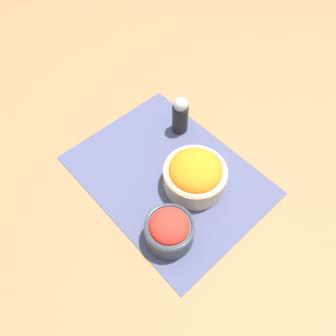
# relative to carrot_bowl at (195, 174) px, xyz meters

# --- Properties ---
(ground_plane) EXTENTS (3.00, 3.00, 0.00)m
(ground_plane) POSITION_rel_carrot_bowl_xyz_m (0.06, 0.03, -0.05)
(ground_plane) COLOR olive
(placemat) EXTENTS (0.49, 0.37, 0.00)m
(placemat) POSITION_rel_carrot_bowl_xyz_m (0.06, 0.03, -0.05)
(placemat) COLOR #474C70
(placemat) RESTS_ON ground_plane
(carrot_bowl) EXTENTS (0.16, 0.16, 0.09)m
(carrot_bowl) POSITION_rel_carrot_bowl_xyz_m (0.00, 0.00, 0.00)
(carrot_bowl) COLOR #C6B28E
(carrot_bowl) RESTS_ON placemat
(tomato_bowl) EXTENTS (0.11, 0.11, 0.09)m
(tomato_bowl) POSITION_rel_carrot_bowl_xyz_m (-0.06, 0.14, -0.00)
(tomato_bowl) COLOR #333842
(tomato_bowl) RESTS_ON placemat
(pepper_shaker) EXTENTS (0.04, 0.04, 0.12)m
(pepper_shaker) POSITION_rel_carrot_bowl_xyz_m (0.16, -0.10, 0.01)
(pepper_shaker) COLOR black
(pepper_shaker) RESTS_ON placemat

